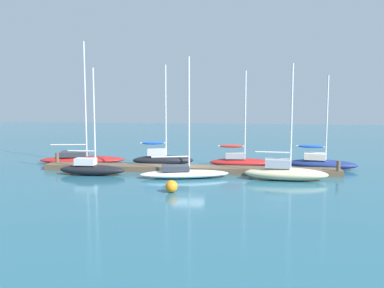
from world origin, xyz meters
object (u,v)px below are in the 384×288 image
sailboat_4 (240,160)px  mooring_buoy_orange (171,186)px  sailboat_5 (285,172)px  sailboat_6 (321,162)px  mooring_buoy_red (186,158)px  sailboat_3 (183,172)px  sailboat_1 (91,168)px  sailboat_2 (162,158)px  sailboat_0 (82,158)px

sailboat_4 → mooring_buoy_orange: (-4.10, -10.33, -0.15)m
sailboat_5 → sailboat_6: bearing=60.0°
sailboat_6 → mooring_buoy_red: sailboat_6 is taller
sailboat_3 → sailboat_6: (10.66, 5.24, 0.12)m
mooring_buoy_orange → sailboat_6: bearing=43.2°
mooring_buoy_red → sailboat_1: bearing=-127.5°
sailboat_3 → mooring_buoy_orange: size_ratio=11.45×
sailboat_2 → sailboat_4: size_ratio=1.07×
mooring_buoy_red → sailboat_5: bearing=-43.9°
sailboat_1 → mooring_buoy_orange: size_ratio=10.50×
sailboat_2 → sailboat_4: (6.76, 0.20, -0.11)m
mooring_buoy_red → mooring_buoy_orange: bearing=-85.5°
sailboat_1 → sailboat_6: (17.78, 5.06, -0.00)m
sailboat_2 → sailboat_3: sailboat_3 is taller
sailboat_0 → sailboat_4: bearing=-10.2°
sailboat_5 → mooring_buoy_red: (-8.36, 8.05, -0.34)m
sailboat_2 → sailboat_4: bearing=-6.9°
sailboat_4 → sailboat_1: bearing=-157.9°
sailboat_0 → sailboat_5: (17.34, -5.28, 0.12)m
sailboat_1 → sailboat_3: bearing=-3.0°
sailboat_1 → mooring_buoy_orange: bearing=-36.6°
sailboat_0 → sailboat_4: size_ratio=1.32×
sailboat_0 → sailboat_6: bearing=-11.2°
sailboat_3 → mooring_buoy_orange: bearing=-103.6°
sailboat_4 → mooring_buoy_orange: bearing=-115.0°
sailboat_6 → sailboat_1: bearing=-155.4°
sailboat_1 → sailboat_6: size_ratio=1.05×
sailboat_3 → mooring_buoy_red: sailboat_3 is taller
sailboat_0 → sailboat_6: 20.68m
sailboat_4 → sailboat_3: bearing=-129.8°
sailboat_3 → sailboat_4: bearing=40.4°
sailboat_0 → mooring_buoy_red: size_ratio=20.70×
sailboat_2 → sailboat_5: size_ratio=1.05×
sailboat_4 → mooring_buoy_red: 5.74m
sailboat_0 → sailboat_3: 11.36m
sailboat_4 → mooring_buoy_red: size_ratio=15.65×
sailboat_0 → sailboat_4: 14.08m
sailboat_0 → sailboat_4: sailboat_0 is taller
sailboat_6 → sailboat_5: bearing=-114.1°
sailboat_3 → sailboat_5: size_ratio=1.07×
sailboat_2 → mooring_buoy_red: (1.66, 2.80, -0.38)m
sailboat_2 → sailboat_4: 6.77m
sailboat_3 → sailboat_4: size_ratio=1.09×
mooring_buoy_red → mooring_buoy_orange: (1.01, -12.93, 0.13)m
sailboat_4 → mooring_buoy_orange: size_ratio=10.54×
sailboat_1 → sailboat_4: size_ratio=1.00×
sailboat_2 → mooring_buoy_red: bearing=50.8°
sailboat_1 → sailboat_2: (4.43, 5.14, 0.09)m
sailboat_0 → sailboat_5: size_ratio=1.30×
sailboat_5 → sailboat_3: bearing=-176.4°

